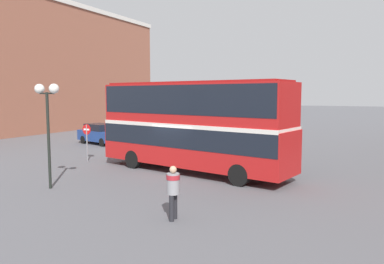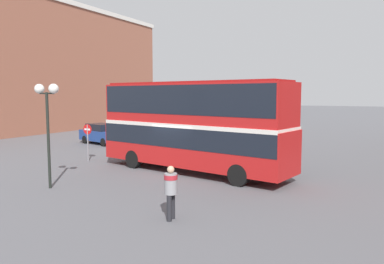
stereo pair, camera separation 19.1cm
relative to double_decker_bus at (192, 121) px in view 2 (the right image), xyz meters
The scene contains 9 objects.
ground_plane 2.75m from the double_decker_bus, 148.24° to the right, with size 240.00×240.00×0.00m, color #5B5B60.
building_row_left 29.82m from the double_decker_bus, 157.50° to the left, with size 11.26×37.50×14.10m.
double_decker_bus is the anchor object (origin of this frame).
pedestrian_foreground 7.61m from the double_decker_bus, 68.16° to the right, with size 0.48×0.48×1.77m.
parked_car_kerb_near 17.39m from the double_decker_bus, 100.83° to the left, with size 4.21×2.27×1.48m.
parked_car_kerb_far 13.43m from the double_decker_bus, 150.44° to the left, with size 4.49×2.74×1.64m.
parked_car_side_street 18.84m from the double_decker_bus, 134.95° to the left, with size 4.35×2.12×1.48m.
street_lamp_twin_globe 7.03m from the double_decker_bus, 124.51° to the right, with size 1.25×0.41×4.47m.
no_entry_sign 7.17m from the double_decker_bus, behind, with size 0.62×0.08×2.24m.
Camera 2 is at (9.29, -16.66, 4.04)m, focal length 35.00 mm.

